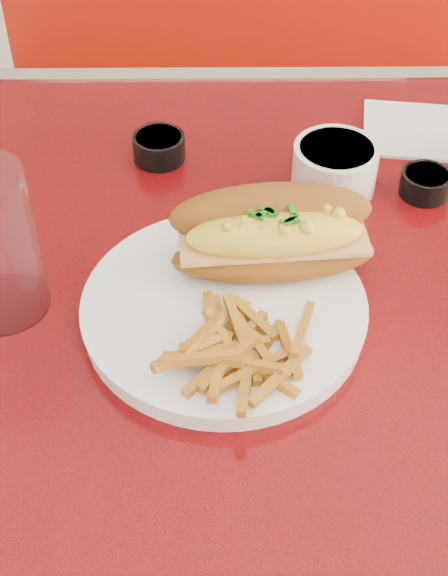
{
  "coord_description": "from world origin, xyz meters",
  "views": [
    {
      "loc": [
        -0.16,
        -0.61,
        1.34
      ],
      "look_at": [
        -0.16,
        -0.07,
        0.81
      ],
      "focal_mm": 50.0,
      "sensor_mm": 36.0,
      "label": 1
    }
  ],
  "objects_px": {
    "diner_table": "(356,369)",
    "mac_hoagie": "(273,234)",
    "dinner_plate": "(224,309)",
    "booth_bench_far": "(292,177)",
    "fork": "(290,289)",
    "sauce_cup_right": "(425,183)",
    "sauce_cup_left": "(159,146)",
    "gravy_ramekin": "(335,166)"
  },
  "relations": [
    {
      "from": "gravy_ramekin",
      "to": "sauce_cup_left",
      "type": "distance_m",
      "value": 0.21
    },
    {
      "from": "booth_bench_far",
      "to": "mac_hoagie",
      "type": "distance_m",
      "value": 0.99
    },
    {
      "from": "diner_table",
      "to": "sauce_cup_right",
      "type": "xyz_separation_m",
      "value": [
        0.07,
        0.13,
        0.18
      ]
    },
    {
      "from": "diner_table",
      "to": "booth_bench_far",
      "type": "xyz_separation_m",
      "value": [
        0.0,
        0.81,
        -0.32
      ]
    },
    {
      "from": "mac_hoagie",
      "to": "sauce_cup_right",
      "type": "xyz_separation_m",
      "value": [
        0.18,
        0.14,
        -0.04
      ]
    },
    {
      "from": "dinner_plate",
      "to": "mac_hoagie",
      "type": "distance_m",
      "value": 0.09
    },
    {
      "from": "mac_hoagie",
      "to": "dinner_plate",
      "type": "bearing_deg",
      "value": -134.63
    },
    {
      "from": "dinner_plate",
      "to": "sauce_cup_right",
      "type": "xyz_separation_m",
      "value": [
        0.23,
        0.19,
        0.0
      ]
    },
    {
      "from": "booth_bench_far",
      "to": "dinner_plate",
      "type": "distance_m",
      "value": 1.02
    },
    {
      "from": "booth_bench_far",
      "to": "gravy_ramekin",
      "type": "bearing_deg",
      "value": -92.41
    },
    {
      "from": "dinner_plate",
      "to": "sauce_cup_right",
      "type": "height_order",
      "value": "sauce_cup_right"
    },
    {
      "from": "mac_hoagie",
      "to": "fork",
      "type": "relative_size",
      "value": 1.24
    },
    {
      "from": "gravy_ramekin",
      "to": "sauce_cup_right",
      "type": "bearing_deg",
      "value": -8.08
    },
    {
      "from": "diner_table",
      "to": "sauce_cup_left",
      "type": "xyz_separation_m",
      "value": [
        -0.23,
        0.2,
        0.18
      ]
    },
    {
      "from": "mac_hoagie",
      "to": "sauce_cup_left",
      "type": "relative_size",
      "value": 3.16
    },
    {
      "from": "diner_table",
      "to": "sauce_cup_right",
      "type": "height_order",
      "value": "sauce_cup_right"
    },
    {
      "from": "fork",
      "to": "sauce_cup_left",
      "type": "bearing_deg",
      "value": 19.82
    },
    {
      "from": "diner_table",
      "to": "fork",
      "type": "xyz_separation_m",
      "value": [
        -0.09,
        -0.05,
        0.18
      ]
    },
    {
      "from": "diner_table",
      "to": "fork",
      "type": "relative_size",
      "value": 7.28
    },
    {
      "from": "booth_bench_far",
      "to": "diner_table",
      "type": "bearing_deg",
      "value": -90.0
    },
    {
      "from": "sauce_cup_left",
      "to": "sauce_cup_right",
      "type": "xyz_separation_m",
      "value": [
        0.31,
        -0.07,
        -0.0
      ]
    },
    {
      "from": "booth_bench_far",
      "to": "mac_hoagie",
      "type": "height_order",
      "value": "booth_bench_far"
    },
    {
      "from": "fork",
      "to": "sauce_cup_left",
      "type": "relative_size",
      "value": 2.54
    },
    {
      "from": "diner_table",
      "to": "gravy_ramekin",
      "type": "distance_m",
      "value": 0.24
    },
    {
      "from": "dinner_plate",
      "to": "gravy_ramekin",
      "type": "relative_size",
      "value": 2.84
    },
    {
      "from": "mac_hoagie",
      "to": "sauce_cup_right",
      "type": "distance_m",
      "value": 0.23
    },
    {
      "from": "booth_bench_far",
      "to": "fork",
      "type": "height_order",
      "value": "booth_bench_far"
    },
    {
      "from": "dinner_plate",
      "to": "sauce_cup_left",
      "type": "distance_m",
      "value": 0.28
    },
    {
      "from": "fork",
      "to": "sauce_cup_right",
      "type": "xyz_separation_m",
      "value": [
        0.17,
        0.18,
        -0.0
      ]
    },
    {
      "from": "mac_hoagie",
      "to": "gravy_ramekin",
      "type": "height_order",
      "value": "mac_hoagie"
    },
    {
      "from": "fork",
      "to": "sauce_cup_right",
      "type": "bearing_deg",
      "value": -53.11
    },
    {
      "from": "diner_table",
      "to": "mac_hoagie",
      "type": "relative_size",
      "value": 5.85
    },
    {
      "from": "dinner_plate",
      "to": "sauce_cup_right",
      "type": "distance_m",
      "value": 0.3
    },
    {
      "from": "mac_hoagie",
      "to": "sauce_cup_right",
      "type": "height_order",
      "value": "mac_hoagie"
    },
    {
      "from": "booth_bench_far",
      "to": "dinner_plate",
      "type": "height_order",
      "value": "booth_bench_far"
    },
    {
      "from": "mac_hoagie",
      "to": "sauce_cup_left",
      "type": "bearing_deg",
      "value": 116.2
    },
    {
      "from": "sauce_cup_left",
      "to": "sauce_cup_right",
      "type": "relative_size",
      "value": 0.9
    },
    {
      "from": "booth_bench_far",
      "to": "fork",
      "type": "xyz_separation_m",
      "value": [
        -0.09,
        -0.86,
        0.5
      ]
    },
    {
      "from": "mac_hoagie",
      "to": "booth_bench_far",
      "type": "bearing_deg",
      "value": 78.0
    },
    {
      "from": "diner_table",
      "to": "dinner_plate",
      "type": "height_order",
      "value": "dinner_plate"
    },
    {
      "from": "fork",
      "to": "booth_bench_far",
      "type": "bearing_deg",
      "value": -15.79
    },
    {
      "from": "fork",
      "to": "sauce_cup_left",
      "type": "xyz_separation_m",
      "value": [
        -0.14,
        0.25,
        -0.0
      ]
    }
  ]
}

